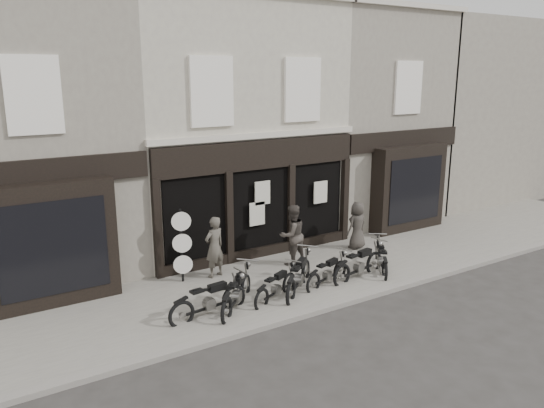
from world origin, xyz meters
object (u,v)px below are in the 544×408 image
motorcycle_5 (359,267)px  motorcycle_1 (237,295)px  motorcycle_2 (276,289)px  motorcycle_4 (327,275)px  motorcycle_0 (209,303)px  motorcycle_3 (299,279)px  motorcycle_6 (381,260)px  man_right (357,225)px  man_left (214,247)px  man_centre (292,235)px  advert_sign_post (182,249)px

motorcycle_5 → motorcycle_1: bearing=167.3°
motorcycle_1 → motorcycle_2: (1.15, -0.07, -0.06)m
motorcycle_1 → motorcycle_5: 4.01m
motorcycle_4 → motorcycle_0: bearing=163.2°
motorcycle_1 → motorcycle_5: bearing=-44.6°
motorcycle_0 → motorcycle_3: 2.75m
motorcycle_1 → motorcycle_3: motorcycle_3 is taller
motorcycle_4 → motorcycle_6: bearing=-17.3°
motorcycle_0 → man_right: size_ratio=1.37×
motorcycle_0 → motorcycle_3: size_ratio=1.16×
motorcycle_2 → man_left: 2.43m
motorcycle_5 → man_right: man_right is taller
motorcycle_1 → motorcycle_6: motorcycle_1 is taller
motorcycle_2 → motorcycle_6: (3.85, 0.09, 0.02)m
motorcycle_3 → motorcycle_2: bearing=147.9°
motorcycle_4 → man_centre: (0.02, 1.82, 0.70)m
man_right → advert_sign_post: (-6.17, 0.37, 0.17)m
motorcycle_2 → motorcycle_4: size_ratio=0.97×
man_centre → advert_sign_post: advert_sign_post is taller
motorcycle_2 → motorcycle_4: motorcycle_4 is taller
advert_sign_post → man_right: bearing=15.6°
motorcycle_2 → motorcycle_0: bearing=155.3°
motorcycle_3 → advert_sign_post: 3.39m
motorcycle_0 → man_centre: bearing=19.9°
motorcycle_2 → man_left: bearing=83.5°
man_centre → motorcycle_4: bearing=83.6°
man_right → advert_sign_post: size_ratio=0.71×
motorcycle_0 → man_centre: man_centre is taller
motorcycle_3 → motorcycle_6: motorcycle_3 is taller
motorcycle_2 → motorcycle_4: (1.78, 0.08, 0.00)m
motorcycle_5 → advert_sign_post: 5.15m
motorcycle_4 → motorcycle_5: bearing=-23.1°
motorcycle_4 → motorcycle_5: (1.08, -0.10, 0.06)m
motorcycle_4 → man_left: size_ratio=1.03×
motorcycle_5 → man_centre: 2.29m
motorcycle_6 → man_right: size_ratio=1.11×
motorcycle_1 → man_right: man_right is taller
motorcycle_6 → man_right: (0.68, 1.90, 0.54)m
motorcycle_5 → motorcycle_6: size_ratio=1.24×
motorcycle_2 → motorcycle_4: bearing=-21.4°
motorcycle_5 → motorcycle_6: (0.99, 0.11, -0.04)m
motorcycle_0 → advert_sign_post: bearing=76.1°
motorcycle_6 → motorcycle_2: bearing=126.7°
motorcycle_5 → man_left: (-3.56, 2.26, 0.60)m
man_left → motorcycle_2: bearing=93.1°
advert_sign_post → motorcycle_6: bearing=-3.5°
motorcycle_4 → man_centre: size_ratio=0.99×
motorcycle_3 → motorcycle_5: size_ratio=0.86×
motorcycle_2 → motorcycle_6: 3.85m
motorcycle_0 → motorcycle_4: 3.72m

